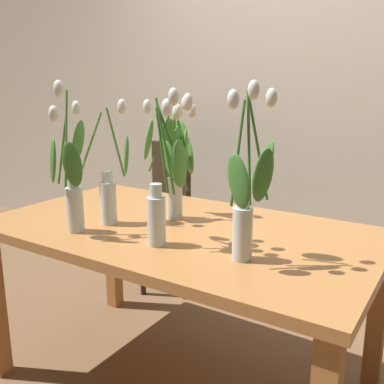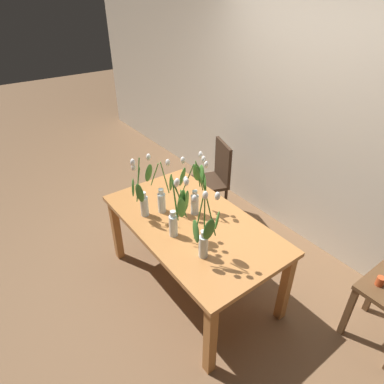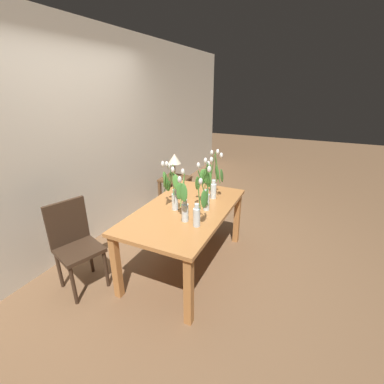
# 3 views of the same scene
# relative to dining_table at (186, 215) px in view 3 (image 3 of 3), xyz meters

# --- Properties ---
(ground_plane) EXTENTS (18.00, 18.00, 0.00)m
(ground_plane) POSITION_rel_dining_table_xyz_m (0.00, 0.00, -0.65)
(ground_plane) COLOR brown
(room_wall_rear) EXTENTS (9.00, 0.10, 2.70)m
(room_wall_rear) POSITION_rel_dining_table_xyz_m (0.00, 1.46, 0.70)
(room_wall_rear) COLOR beige
(room_wall_rear) RESTS_ON ground
(dining_table) EXTENTS (1.60, 0.90, 0.74)m
(dining_table) POSITION_rel_dining_table_xyz_m (0.00, 0.00, 0.00)
(dining_table) COLOR #B7753D
(dining_table) RESTS_ON ground
(tulip_vase_0) EXTENTS (0.17, 0.14, 0.59)m
(tulip_vase_0) POSITION_rel_dining_table_xyz_m (-0.30, -0.29, 0.27)
(tulip_vase_0) COLOR silver
(tulip_vase_0) RESTS_ON dining_table
(tulip_vase_1) EXTENTS (0.18, 0.16, 0.56)m
(tulip_vase_1) POSITION_rel_dining_table_xyz_m (0.08, -0.19, 0.32)
(tulip_vase_1) COLOR silver
(tulip_vase_1) RESTS_ON dining_table
(tulip_vase_2) EXTENTS (0.19, 0.25, 0.54)m
(tulip_vase_2) POSITION_rel_dining_table_xyz_m (-0.10, 0.11, 0.32)
(tulip_vase_2) COLOR silver
(tulip_vase_2) RESTS_ON dining_table
(tulip_vase_3) EXTENTS (0.14, 0.22, 0.59)m
(tulip_vase_3) POSITION_rel_dining_table_xyz_m (0.40, -0.18, 0.30)
(tulip_vase_3) COLOR silver
(tulip_vase_3) RESTS_ON dining_table
(tulip_vase_4) EXTENTS (0.24, 0.20, 0.52)m
(tulip_vase_4) POSITION_rel_dining_table_xyz_m (-0.28, -0.12, 0.27)
(tulip_vase_4) COLOR silver
(tulip_vase_4) RESTS_ON dining_table
(dining_chair) EXTENTS (0.51, 0.51, 0.93)m
(dining_chair) POSITION_rel_dining_table_xyz_m (-0.76, 0.88, -0.12)
(dining_chair) COLOR #382619
(dining_chair) RESTS_ON ground
(side_table) EXTENTS (0.44, 0.44, 0.55)m
(side_table) POSITION_rel_dining_table_xyz_m (1.34, 0.86, -0.22)
(side_table) COLOR brown
(side_table) RESTS_ON ground
(table_lamp) EXTENTS (0.22, 0.22, 0.40)m
(table_lamp) POSITION_rel_dining_table_xyz_m (1.37, 0.88, 0.21)
(table_lamp) COLOR olive
(table_lamp) RESTS_ON side_table
(pillar_candle) EXTENTS (0.06, 0.06, 0.07)m
(pillar_candle) POSITION_rel_dining_table_xyz_m (1.23, 0.80, -0.06)
(pillar_candle) COLOR #CC4C23
(pillar_candle) RESTS_ON side_table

